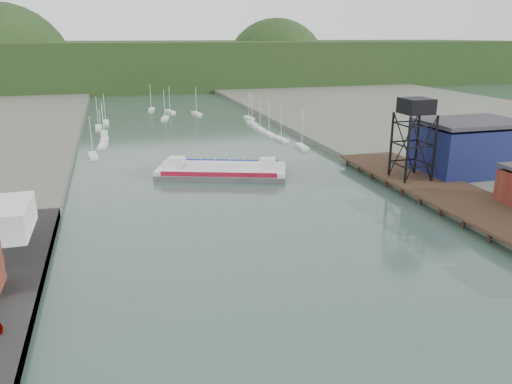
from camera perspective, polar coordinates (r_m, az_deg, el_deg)
east_pier at (r=97.14m, az=22.22°, el=-0.55°), size 14.00×70.00×2.45m
lift_tower at (r=103.26m, az=17.80°, el=8.79°), size 6.50×6.50×16.00m
blue_shed at (r=115.15m, az=23.11°, el=4.70°), size 20.50×14.50×11.30m
marina_sailboats at (r=169.40m, az=-8.47°, el=7.30°), size 57.71×92.65×0.90m
distant_hills at (r=329.30m, az=-13.37°, el=13.68°), size 500.00×120.00×80.00m
chain_ferry at (r=110.75m, az=-3.92°, el=2.46°), size 30.19×19.97×4.04m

